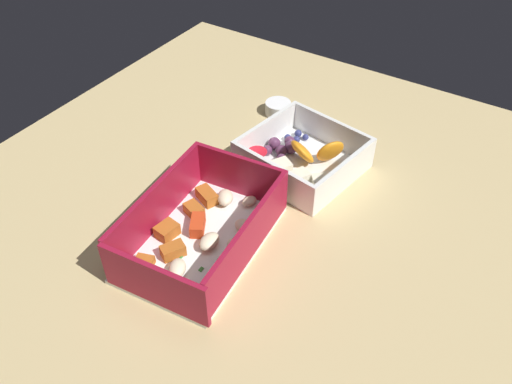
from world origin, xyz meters
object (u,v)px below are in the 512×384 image
candy_bar (185,177)px  paper_cup_liner (278,108)px  fruit_bowl (300,158)px  pasta_container (201,231)px

candy_bar → paper_cup_liner: 21.63cm
fruit_bowl → candy_bar: size_ratio=2.41×
fruit_bowl → paper_cup_liner: 14.33cm
pasta_container → fruit_bowl: size_ratio=1.30×
pasta_container → paper_cup_liner: pasta_container is taller
pasta_container → candy_bar: 12.54cm
candy_bar → paper_cup_liner: paper_cup_liner is taller
paper_cup_liner → candy_bar: bearing=173.8°
pasta_container → paper_cup_liner: size_ratio=5.21×
fruit_bowl → candy_bar: 16.47cm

